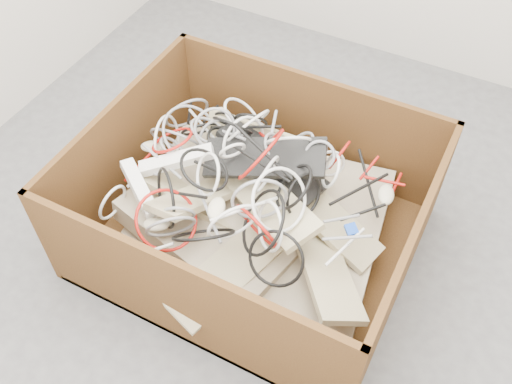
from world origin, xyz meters
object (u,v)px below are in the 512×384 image
at_px(cardboard_box, 250,221).
at_px(vga_plug, 351,230).
at_px(power_strip_right, 139,188).
at_px(power_strip_left, 176,160).

xyz_separation_m(cardboard_box, vga_plug, (0.41, -0.01, 0.21)).
relative_size(power_strip_right, vga_plug, 5.72).
bearing_deg(power_strip_right, power_strip_left, 103.17).
distance_m(power_strip_left, power_strip_right, 0.18).
relative_size(power_strip_left, power_strip_right, 1.14).
bearing_deg(power_strip_right, cardboard_box, 63.47).
bearing_deg(power_strip_left, cardboard_box, -25.42).
relative_size(power_strip_left, vga_plug, 6.54).
height_order(cardboard_box, vga_plug, cardboard_box).
distance_m(cardboard_box, vga_plug, 0.47).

